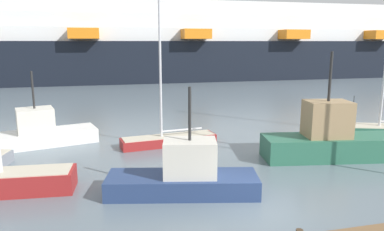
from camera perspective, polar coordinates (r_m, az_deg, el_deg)
name	(u,v)px	position (r m, az deg, el deg)	size (l,w,h in m)	color
ground_plane	(264,212)	(15.33, 11.17, -14.57)	(600.00, 600.00, 0.00)	slate
sailboat_4	(169,137)	(23.99, -3.68, -3.34)	(6.39, 2.19, 11.37)	maroon
fishing_boat_0	(185,176)	(16.37, -1.14, -9.40)	(6.98, 3.44, 4.82)	navy
fishing_boat_1	(41,133)	(25.89, -22.64, -2.49)	(7.20, 3.98, 4.85)	white
fishing_boat_3	(330,140)	(22.54, 20.85, -3.55)	(8.17, 3.55, 6.15)	#2D6B51
channel_buoy_1	(353,109)	(38.80, 23.91, 0.99)	(0.51, 0.51, 1.54)	red
cruise_ship	(183,44)	(68.45, -1.43, 11.09)	(123.51, 19.67, 19.63)	black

